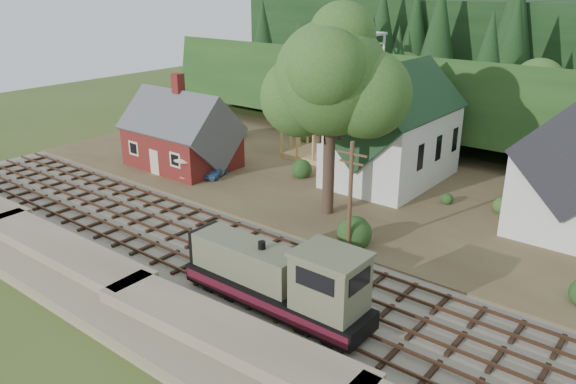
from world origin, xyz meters
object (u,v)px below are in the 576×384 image
Objects in this scene: car_green at (153,151)px; patio_set at (186,158)px; car_blue at (216,171)px; locomotive at (282,281)px.

patio_set is (8.41, -2.83, 1.49)m from car_green.
patio_set reaches higher than car_blue.
car_green is 9.00m from patio_set.
car_green is 1.60× the size of patio_set.
car_blue is 3.18m from patio_set.
car_blue is at bearing -106.05° from car_green.
locomotive is 2.81× the size of car_green.
locomotive reaches higher than car_blue.
car_green is (-9.54, 0.33, 0.11)m from car_blue.
car_blue is 0.81× the size of car_green.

